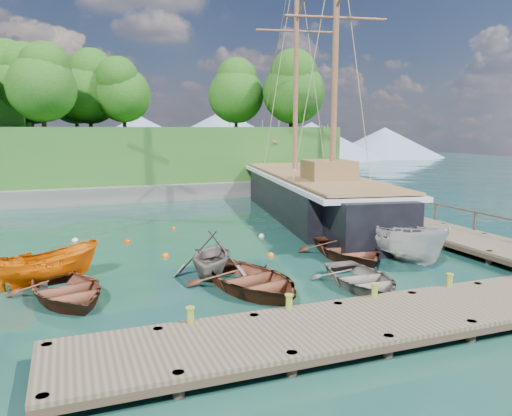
# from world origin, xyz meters

# --- Properties ---
(ground) EXTENTS (160.00, 160.00, 0.00)m
(ground) POSITION_xyz_m (0.00, 0.00, 0.00)
(ground) COLOR #0F3630
(ground) RESTS_ON ground
(dock_near) EXTENTS (20.00, 3.20, 1.10)m
(dock_near) POSITION_xyz_m (2.00, -6.50, 0.43)
(dock_near) COLOR #4F4131
(dock_near) RESTS_ON ground
(dock_east) EXTENTS (3.20, 24.00, 1.10)m
(dock_east) POSITION_xyz_m (11.50, 7.00, 0.43)
(dock_east) COLOR #4F4131
(dock_east) RESTS_ON ground
(bollard_0) EXTENTS (0.26, 0.26, 0.45)m
(bollard_0) POSITION_xyz_m (-4.00, -5.10, 0.00)
(bollard_0) COLOR olive
(bollard_0) RESTS_ON ground
(bollard_1) EXTENTS (0.26, 0.26, 0.45)m
(bollard_1) POSITION_xyz_m (-1.00, -5.10, 0.00)
(bollard_1) COLOR olive
(bollard_1) RESTS_ON ground
(bollard_2) EXTENTS (0.26, 0.26, 0.45)m
(bollard_2) POSITION_xyz_m (2.00, -5.10, 0.00)
(bollard_2) COLOR olive
(bollard_2) RESTS_ON ground
(bollard_3) EXTENTS (0.26, 0.26, 0.45)m
(bollard_3) POSITION_xyz_m (5.00, -5.10, 0.00)
(bollard_3) COLOR olive
(bollard_3) RESTS_ON ground
(rowboat_0) EXTENTS (4.40, 5.34, 0.96)m
(rowboat_0) POSITION_xyz_m (-7.25, -0.12, 0.00)
(rowboat_0) COLOR brown
(rowboat_0) RESTS_ON ground
(rowboat_1) EXTENTS (4.40, 4.66, 1.95)m
(rowboat_1) POSITION_xyz_m (-1.71, 0.90, 0.00)
(rowboat_1) COLOR #675B53
(rowboat_1) RESTS_ON ground
(rowboat_2) EXTENTS (4.80, 5.87, 1.06)m
(rowboat_2) POSITION_xyz_m (-0.86, -1.48, 0.00)
(rowboat_2) COLOR brown
(rowboat_2) RESTS_ON ground
(rowboat_3) EXTENTS (3.37, 4.51, 0.89)m
(rowboat_3) POSITION_xyz_m (3.17, -2.57, 0.00)
(rowboat_3) COLOR #6E635B
(rowboat_3) RESTS_ON ground
(rowboat_4) EXTENTS (3.93, 5.26, 1.04)m
(rowboat_4) POSITION_xyz_m (4.88, 1.28, 0.00)
(rowboat_4) COLOR #582C1D
(rowboat_4) RESTS_ON ground
(motorboat_orange) EXTENTS (4.31, 2.81, 1.56)m
(motorboat_orange) POSITION_xyz_m (-7.87, 2.18, 0.00)
(motorboat_orange) COLOR #E56202
(motorboat_orange) RESTS_ON ground
(cabin_boat_white) EXTENTS (2.65, 5.71, 2.13)m
(cabin_boat_white) POSITION_xyz_m (7.00, 0.28, 0.00)
(cabin_boat_white) COLOR beige
(cabin_boat_white) RESTS_ON ground
(schooner) EXTENTS (9.19, 29.31, 21.95)m
(schooner) POSITION_xyz_m (8.44, 12.01, 1.22)
(schooner) COLOR black
(schooner) RESTS_ON ground
(mooring_buoy_0) EXTENTS (0.36, 0.36, 0.36)m
(mooring_buoy_0) POSITION_xyz_m (-6.99, 4.83, 0.00)
(mooring_buoy_0) COLOR white
(mooring_buoy_0) RESTS_ON ground
(mooring_buoy_1) EXTENTS (0.34, 0.34, 0.34)m
(mooring_buoy_1) POSITION_xyz_m (-2.91, 4.56, 0.00)
(mooring_buoy_1) COLOR #E56309
(mooring_buoy_1) RESTS_ON ground
(mooring_buoy_2) EXTENTS (0.34, 0.34, 0.34)m
(mooring_buoy_2) POSITION_xyz_m (-0.18, 5.17, 0.00)
(mooring_buoy_2) COLOR #EC4306
(mooring_buoy_2) RESTS_ON ground
(mooring_buoy_3) EXTENTS (0.32, 0.32, 0.32)m
(mooring_buoy_3) POSITION_xyz_m (2.85, 6.96, 0.00)
(mooring_buoy_3) COLOR white
(mooring_buoy_3) RESTS_ON ground
(mooring_buoy_4) EXTENTS (0.34, 0.34, 0.34)m
(mooring_buoy_4) POSITION_xyz_m (-4.23, 8.15, 0.00)
(mooring_buoy_4) COLOR #CE3300
(mooring_buoy_4) RESTS_ON ground
(mooring_buoy_5) EXTENTS (0.28, 0.28, 0.28)m
(mooring_buoy_5) POSITION_xyz_m (-1.27, 10.70, 0.00)
(mooring_buoy_5) COLOR #E93E07
(mooring_buoy_5) RESTS_ON ground
(mooring_buoy_6) EXTENTS (0.35, 0.35, 0.35)m
(mooring_buoy_6) POSITION_xyz_m (-6.79, 9.41, 0.00)
(mooring_buoy_6) COLOR silver
(mooring_buoy_6) RESTS_ON ground
(mooring_buoy_7) EXTENTS (0.33, 0.33, 0.33)m
(mooring_buoy_7) POSITION_xyz_m (1.72, 2.91, 0.00)
(mooring_buoy_7) COLOR #EA6205
(mooring_buoy_7) RESTS_ON ground
(distant_ridge) EXTENTS (117.00, 40.00, 10.00)m
(distant_ridge) POSITION_xyz_m (4.30, 70.00, 4.35)
(distant_ridge) COLOR #728CA5
(distant_ridge) RESTS_ON ground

